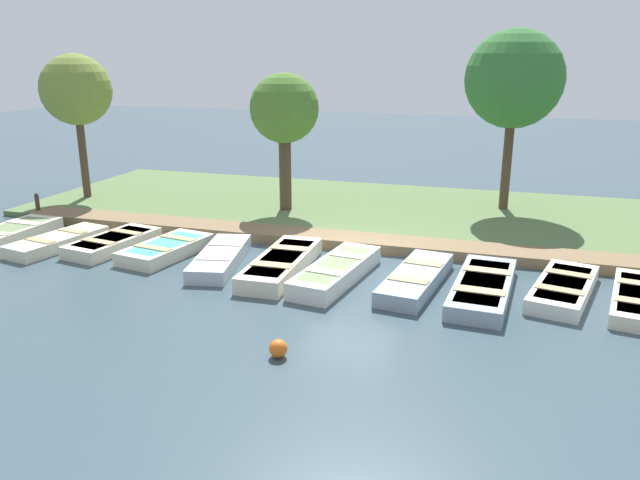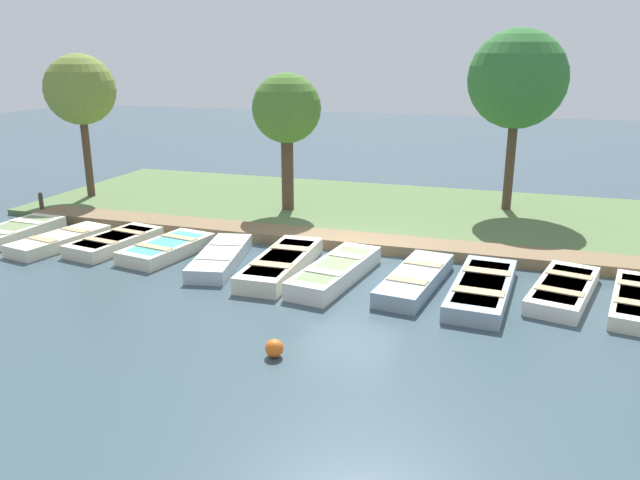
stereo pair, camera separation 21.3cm
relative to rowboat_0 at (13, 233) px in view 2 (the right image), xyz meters
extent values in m
plane|color=#384C56|center=(-1.24, 9.67, -0.21)|extent=(80.00, 80.00, 0.00)
cube|color=#567042|center=(-6.24, 9.67, -0.12)|extent=(8.00, 24.00, 0.17)
cube|color=brown|center=(-2.39, 9.67, -0.06)|extent=(1.11, 21.20, 0.28)
cube|color=beige|center=(0.00, 0.00, -0.01)|extent=(3.02, 1.34, 0.39)
cube|color=#6B7F51|center=(0.00, 0.00, 0.17)|extent=(2.47, 1.05, 0.03)
cube|color=beige|center=(-0.56, 0.02, 0.20)|extent=(0.34, 1.14, 0.03)
cube|color=beige|center=(0.14, 1.74, -0.04)|extent=(2.96, 1.53, 0.34)
cube|color=beige|center=(0.14, 1.74, 0.12)|extent=(2.42, 1.21, 0.03)
cube|color=tan|center=(0.66, 1.64, 0.15)|extent=(0.45, 0.96, 0.03)
cube|color=tan|center=(-0.39, 1.85, 0.15)|extent=(0.45, 0.96, 0.03)
cube|color=beige|center=(-0.21, 3.28, -0.03)|extent=(2.83, 1.59, 0.35)
cube|color=#6B7F51|center=(-0.21, 3.28, 0.13)|extent=(2.31, 1.26, 0.03)
cube|color=tan|center=(0.29, 3.20, 0.16)|extent=(0.44, 1.09, 0.03)
cube|color=tan|center=(-0.71, 3.37, 0.16)|extent=(0.44, 1.09, 0.03)
cube|color=beige|center=(-0.12, 4.97, -0.03)|extent=(2.79, 1.66, 0.35)
cube|color=teal|center=(-0.12, 4.97, 0.13)|extent=(2.28, 1.31, 0.03)
cube|color=tan|center=(0.37, 4.89, 0.16)|extent=(0.46, 1.14, 0.03)
cube|color=tan|center=(-0.61, 5.06, 0.16)|extent=(0.46, 1.14, 0.03)
cube|color=#B2BCC1|center=(0.10, 6.66, -0.03)|extent=(3.27, 1.56, 0.35)
cube|color=beige|center=(0.10, 6.66, 0.13)|extent=(2.67, 1.24, 0.03)
cube|color=beige|center=(0.68, 6.78, 0.16)|extent=(0.48, 0.92, 0.03)
cube|color=beige|center=(-0.49, 6.54, 0.16)|extent=(0.48, 0.92, 0.03)
cube|color=beige|center=(0.16, 8.34, -0.01)|extent=(3.59, 1.15, 0.39)
cube|color=beige|center=(0.16, 8.34, 0.17)|extent=(2.94, 0.90, 0.03)
cube|color=tan|center=(0.84, 8.36, 0.20)|extent=(0.38, 1.00, 0.03)
cube|color=tan|center=(-0.51, 8.33, 0.20)|extent=(0.38, 1.00, 0.03)
cube|color=silver|center=(0.33, 9.79, 0.00)|extent=(3.49, 1.47, 0.41)
cube|color=#6B7F51|center=(0.33, 9.79, 0.19)|extent=(2.86, 1.16, 0.03)
cube|color=beige|center=(0.96, 9.70, 0.22)|extent=(0.46, 0.96, 0.03)
cube|color=beige|center=(-0.31, 9.88, 0.22)|extent=(0.46, 0.96, 0.03)
cube|color=#8C9EA8|center=(0.18, 11.66, -0.03)|extent=(3.39, 1.39, 0.36)
cube|color=#6B7F51|center=(0.18, 11.66, 0.14)|extent=(2.77, 1.10, 0.03)
cube|color=tan|center=(0.80, 11.58, 0.16)|extent=(0.44, 0.94, 0.03)
cube|color=tan|center=(-0.44, 11.74, 0.16)|extent=(0.44, 0.94, 0.03)
cube|color=#8C9EA8|center=(0.31, 13.16, -0.03)|extent=(3.62, 1.39, 0.35)
cube|color=#994C33|center=(0.31, 13.16, 0.13)|extent=(2.96, 1.10, 0.03)
cube|color=tan|center=(0.98, 13.12, 0.16)|extent=(0.43, 1.09, 0.03)
cube|color=tan|center=(-0.36, 13.21, 0.16)|extent=(0.43, 1.09, 0.03)
cube|color=silver|center=(-0.19, 14.87, -0.04)|extent=(3.20, 1.74, 0.33)
cube|color=#4C709E|center=(-0.19, 14.87, 0.11)|extent=(2.62, 1.38, 0.03)
cube|color=tan|center=(0.38, 14.74, 0.14)|extent=(0.52, 1.04, 0.03)
cube|color=tan|center=(-0.75, 15.00, 0.14)|extent=(0.52, 1.04, 0.03)
cube|color=beige|center=(-0.02, 16.37, -0.05)|extent=(3.24, 1.55, 0.31)
cube|color=beige|center=(-0.02, 16.37, 0.09)|extent=(2.65, 1.23, 0.02)
cube|color=tan|center=(0.56, 16.27, 0.11)|extent=(0.47, 0.99, 0.03)
cylinder|color=#47382D|center=(-2.45, -1.09, 0.15)|extent=(0.14, 0.14, 0.72)
sphere|color=#47382D|center=(-2.45, -1.09, 0.54)|extent=(0.12, 0.12, 0.12)
sphere|color=orange|center=(4.39, 9.86, -0.04)|extent=(0.33, 0.33, 0.33)
cylinder|color=#4C3828|center=(-4.87, -1.02, 1.43)|extent=(0.27, 0.27, 3.28)
sphere|color=olive|center=(-4.87, -1.02, 3.74)|extent=(2.42, 2.42, 2.42)
cylinder|color=#4C3828|center=(-5.22, 6.49, 1.23)|extent=(0.39, 0.39, 2.87)
sphere|color=#4C7A2D|center=(-5.22, 6.49, 3.27)|extent=(2.21, 2.21, 2.21)
cylinder|color=#4C3828|center=(-7.45, 13.41, 1.56)|extent=(0.30, 0.30, 3.52)
sphere|color=#337033|center=(-7.45, 13.41, 4.17)|extent=(3.10, 3.10, 3.10)
camera|label=1|loc=(13.72, 13.50, 4.99)|focal=35.00mm
camera|label=2|loc=(13.66, 13.70, 4.99)|focal=35.00mm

